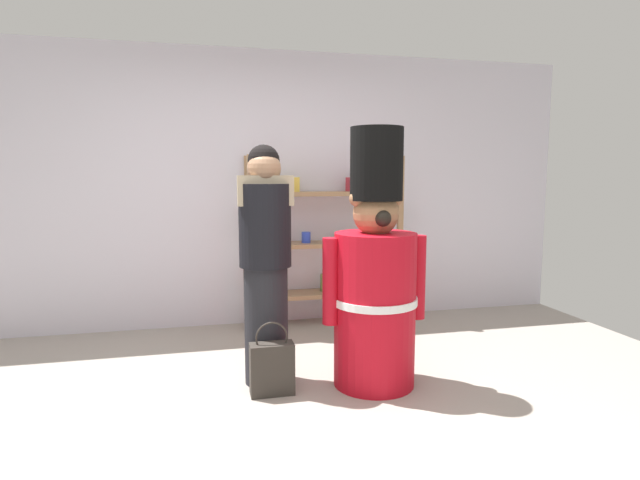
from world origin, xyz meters
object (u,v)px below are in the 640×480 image
at_px(teddy_bear_guard, 375,282).
at_px(person_shopper, 265,261).
at_px(merchandise_shelf, 324,240).
at_px(shopping_bag, 272,368).

height_order(teddy_bear_guard, person_shopper, teddy_bear_guard).
height_order(merchandise_shelf, teddy_bear_guard, teddy_bear_guard).
relative_size(person_shopper, shopping_bag, 3.35).
xyz_separation_m(merchandise_shelf, teddy_bear_guard, (-0.03, -1.54, -0.10)).
relative_size(merchandise_shelf, person_shopper, 0.99).
relative_size(merchandise_shelf, shopping_bag, 3.31).
xyz_separation_m(teddy_bear_guard, person_shopper, (-0.71, 0.21, 0.14)).
distance_m(person_shopper, shopping_bag, 0.71).
relative_size(teddy_bear_guard, person_shopper, 1.07).
xyz_separation_m(merchandise_shelf, shopping_bag, (-0.73, -1.54, -0.64)).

